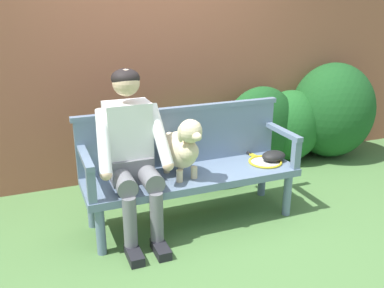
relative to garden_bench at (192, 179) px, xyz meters
The scene contains 14 objects.
ground_plane 0.38m from the garden_bench, ahead, with size 40.00×40.00×0.00m, color #4C753D.
brick_garden_fence 1.40m from the garden_bench, 90.00° to the left, with size 8.00×0.30×2.11m, color #9E5642.
hedge_bush_mid_left 0.92m from the garden_bench, 62.94° to the left, with size 1.11×0.82×0.74m, color #1E5B23.
hedge_bush_far_left 1.45m from the garden_bench, 37.15° to the left, with size 0.84×0.51×0.89m, color #194C1E.
hedge_bush_far_right 2.26m from the garden_bench, 22.09° to the left, with size 0.98×0.90×1.10m, color #194C1E.
hedge_bush_mid_right 1.80m from the garden_bench, 29.97° to the left, with size 0.73×0.64×0.82m, color #1E5B23.
garden_bench is the anchor object (origin of this frame).
bench_backrest 0.39m from the garden_bench, 90.00° to the left, with size 1.79×0.06×0.50m.
bench_armrest_left_end 0.88m from the garden_bench, behind, with size 0.06×0.54×0.28m.
bench_armrest_right_end 0.88m from the garden_bench, ahead, with size 0.06×0.54×0.28m.
person_seated 0.59m from the garden_bench, behind, with size 0.56×0.67×1.31m.
dog_on_bench 0.33m from the garden_bench, 153.61° to the right, with size 0.29×0.51×0.50m.
tennis_racket 0.67m from the garden_bench, ahead, with size 0.33×0.58×0.03m.
baseball_glove 0.77m from the garden_bench, ahead, with size 0.22×0.17×0.09m, color black.
Camera 1 is at (-1.16, -2.92, 1.79)m, focal length 39.21 mm.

